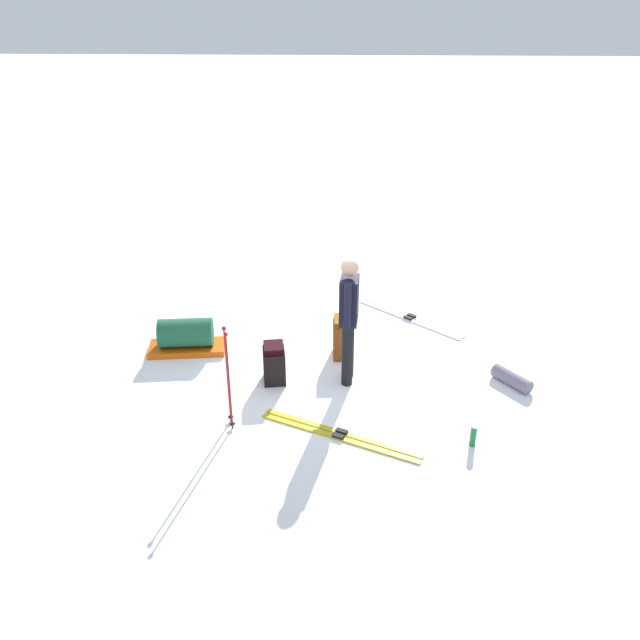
% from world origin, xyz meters
% --- Properties ---
extents(ground_plane, '(80.00, 80.00, 0.00)m').
position_xyz_m(ground_plane, '(0.00, 0.00, 0.00)').
color(ground_plane, white).
extents(skier_standing, '(0.57, 0.25, 1.70)m').
position_xyz_m(skier_standing, '(0.33, 0.37, 0.95)').
color(skier_standing, black).
rests_on(skier_standing, ground_plane).
extents(ski_pair_near, '(1.36, 1.53, 0.05)m').
position_xyz_m(ski_pair_near, '(-1.43, 1.33, 0.01)').
color(ski_pair_near, silver).
rests_on(ski_pair_near, ground_plane).
extents(ski_pair_far, '(0.96, 1.87, 0.05)m').
position_xyz_m(ski_pair_far, '(1.53, 0.28, 0.01)').
color(ski_pair_far, gold).
rests_on(ski_pair_far, ground_plane).
extents(backpack_large_dark, '(0.36, 0.32, 0.53)m').
position_xyz_m(backpack_large_dark, '(0.39, -0.58, 0.26)').
color(backpack_large_dark, black).
rests_on(backpack_large_dark, ground_plane).
extents(backpack_bright, '(0.37, 0.28, 0.58)m').
position_xyz_m(backpack_bright, '(-0.29, 0.30, 0.28)').
color(backpack_bright, brown).
rests_on(backpack_bright, ground_plane).
extents(ski_poles_planted_near, '(0.21, 0.11, 1.27)m').
position_xyz_m(ski_poles_planted_near, '(1.35, -0.99, 0.71)').
color(ski_poles_planted_near, maroon).
rests_on(ski_poles_planted_near, ground_plane).
extents(gear_sled, '(0.56, 1.10, 0.49)m').
position_xyz_m(gear_sled, '(-0.34, -1.88, 0.22)').
color(gear_sled, '#DB590D').
rests_on(gear_sled, ground_plane).
extents(sleeping_mat_rolled, '(0.54, 0.48, 0.18)m').
position_xyz_m(sleeping_mat_rolled, '(0.38, 2.48, 0.09)').
color(sleeping_mat_rolled, slate).
rests_on(sleeping_mat_rolled, ground_plane).
extents(thermos_bottle, '(0.07, 0.07, 0.26)m').
position_xyz_m(thermos_bottle, '(1.64, 1.77, 0.13)').
color(thermos_bottle, '#1B742C').
rests_on(thermos_bottle, ground_plane).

